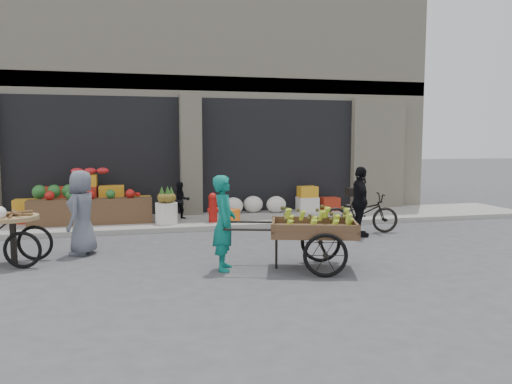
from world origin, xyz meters
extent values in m
plane|color=#424244|center=(0.00, 0.00, 0.00)|extent=(80.00, 80.00, 0.00)
cube|color=gray|center=(0.00, 4.10, 0.06)|extent=(18.00, 2.20, 0.12)
cube|color=beige|center=(0.00, 8.20, 3.50)|extent=(14.00, 6.00, 7.00)
cube|color=gray|center=(0.00, 5.35, 3.60)|extent=(14.00, 0.30, 0.40)
cube|color=black|center=(-2.48, 6.00, 1.67)|extent=(4.40, 1.60, 3.10)
cube|color=black|center=(2.48, 6.00, 1.67)|extent=(4.40, 1.60, 3.10)
cube|color=beige|center=(0.00, 5.15, 1.67)|extent=(0.55, 0.80, 3.22)
cube|color=brown|center=(-2.48, 3.95, 0.42)|extent=(2.80, 0.45, 0.60)
sphere|color=#1E5923|center=(-3.17, 4.45, 0.86)|extent=(0.34, 0.34, 0.34)
cylinder|color=silver|center=(-0.75, 3.60, 0.37)|extent=(0.52, 0.52, 0.50)
cylinder|color=#A5140F|center=(0.35, 3.55, 0.40)|extent=(0.20, 0.20, 0.56)
sphere|color=#A5140F|center=(0.35, 3.55, 0.72)|extent=(0.22, 0.22, 0.22)
cylinder|color=orange|center=(0.85, 3.50, 0.27)|extent=(0.32, 0.32, 0.30)
ellipsoid|color=silver|center=(1.68, 4.70, 0.34)|extent=(1.70, 0.60, 0.44)
imported|color=black|center=(-0.35, 4.20, 0.58)|extent=(0.51, 0.43, 0.93)
cube|color=brown|center=(1.32, -0.76, 0.63)|extent=(1.57, 1.25, 0.12)
torus|color=black|center=(1.32, -1.27, 0.34)|extent=(0.68, 0.26, 0.69)
torus|color=black|center=(1.61, -0.34, 0.34)|extent=(0.68, 0.26, 0.69)
cylinder|color=black|center=(0.74, -0.58, 0.28)|extent=(0.05, 0.05, 0.57)
imported|color=#0E7264|center=(-0.09, -0.44, 0.77)|extent=(0.50, 0.64, 1.54)
cylinder|color=#9E7F51|center=(-3.48, 0.74, 0.80)|extent=(0.97, 0.97, 0.07)
cube|color=black|center=(-3.48, 0.74, 0.40)|extent=(0.09, 0.09, 0.80)
torus|color=black|center=(-3.28, 0.42, 0.31)|extent=(0.62, 0.16, 0.62)
torus|color=black|center=(-3.18, 0.97, 0.31)|extent=(0.62, 0.16, 0.62)
imported|color=slate|center=(-2.42, 1.26, 0.78)|extent=(0.72, 0.88, 1.55)
imported|color=black|center=(3.47, 2.01, 0.45)|extent=(1.80, 0.91, 0.90)
imported|color=black|center=(3.27, 1.61, 0.76)|extent=(0.54, 0.95, 1.53)
camera|label=1|loc=(-1.49, -8.25, 2.10)|focal=35.00mm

